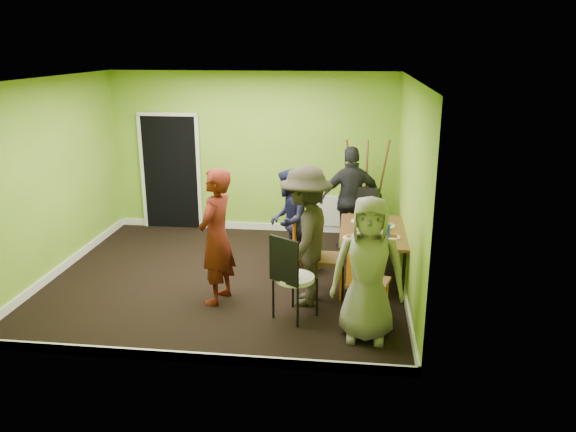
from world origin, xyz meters
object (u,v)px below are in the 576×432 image
object	(u,v)px
person_front_end	(368,269)
chair_front_end	(367,277)
dining_table	(372,234)
blue_bottle	(387,231)
chair_left_near	(321,251)
person_back_end	(352,200)
person_standing	(216,237)
chair_left_far	(303,240)
person_left_far	(288,220)
thermos	(375,220)
person_left_near	(306,236)
chair_back_end	(363,208)
orange_bottle	(365,225)
chair_bentwood	(291,274)
easel	(366,192)

from	to	relation	value
person_front_end	chair_front_end	bearing A→B (deg)	92.11
dining_table	blue_bottle	size ratio (longest dim) A/B	7.70
chair_left_near	person_back_end	world-z (taller)	person_back_end
dining_table	person_standing	xyz separation A→B (m)	(-2.00, -0.91, 0.19)
chair_left_far	person_left_far	bearing A→B (deg)	-97.29
chair_front_end	chair_left_far	bearing A→B (deg)	135.42
dining_table	chair_front_end	bearing A→B (deg)	-94.03
chair_front_end	chair_left_near	bearing A→B (deg)	141.47
chair_front_end	thermos	world-z (taller)	chair_front_end
blue_bottle	chair_left_far	bearing A→B (deg)	155.76
person_left_far	person_left_near	size ratio (longest dim) A/B	0.84
person_left_far	person_back_end	xyz separation A→B (m)	(0.91, 0.90, 0.10)
chair_back_end	person_back_end	size ratio (longest dim) A/B	0.64
blue_bottle	person_back_end	bearing A→B (deg)	108.02
person_back_end	thermos	bearing A→B (deg)	95.53
chair_left_far	person_front_end	xyz separation A→B (m)	(0.90, -1.88, 0.35)
chair_front_end	person_left_near	xyz separation A→B (m)	(-0.77, 0.53, 0.29)
person_standing	dining_table	bearing A→B (deg)	127.77
person_left_near	person_back_end	xyz separation A→B (m)	(0.56, 2.01, -0.05)
person_left_near	person_standing	bearing A→B (deg)	-75.18
person_back_end	chair_left_near	bearing A→B (deg)	66.76
orange_bottle	person_front_end	world-z (taller)	person_front_end
dining_table	person_left_far	world-z (taller)	person_left_far
chair_bentwood	orange_bottle	world-z (taller)	chair_bentwood
chair_left_far	orange_bottle	bearing A→B (deg)	92.50
chair_left_near	chair_front_end	size ratio (longest dim) A/B	1.00
dining_table	person_left_far	xyz separation A→B (m)	(-1.22, 0.30, 0.06)
blue_bottle	person_standing	distance (m)	2.26
chair_front_end	person_left_near	distance (m)	0.98
chair_left_far	person_left_far	world-z (taller)	person_left_far
chair_front_end	person_left_near	bearing A→B (deg)	161.23
chair_bentwood	chair_front_end	bearing A→B (deg)	31.31
orange_bottle	person_left_near	distance (m)	1.20
chair_back_end	person_front_end	xyz separation A→B (m)	(0.03, -2.68, 0.07)
easel	blue_bottle	world-z (taller)	easel
blue_bottle	person_standing	xyz separation A→B (m)	(-2.18, -0.61, 0.04)
chair_left_near	person_back_end	bearing A→B (deg)	169.15
chair_front_end	person_standing	world-z (taller)	person_standing
thermos	blue_bottle	xyz separation A→B (m)	(0.15, -0.37, -0.03)
person_standing	person_front_end	xyz separation A→B (m)	(1.90, -0.74, -0.05)
chair_bentwood	person_standing	world-z (taller)	person_standing
chair_left_near	dining_table	bearing A→B (deg)	128.91
thermos	person_left_far	world-z (taller)	person_left_far
orange_bottle	person_left_near	world-z (taller)	person_left_near
person_back_end	orange_bottle	bearing A→B (deg)	89.50
person_standing	chair_left_far	bearing A→B (deg)	151.79
chair_bentwood	person_front_end	xyz separation A→B (m)	(0.90, -0.34, 0.24)
person_left_far	person_left_near	distance (m)	1.17
chair_left_near	blue_bottle	distance (m)	0.92
chair_back_end	person_back_end	distance (m)	0.26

